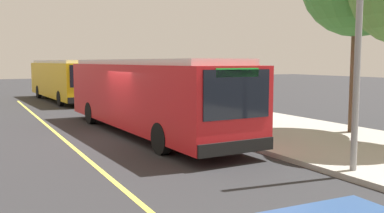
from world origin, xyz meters
name	(u,v)px	position (x,y,z in m)	size (l,w,h in m)	color
ground_plane	(127,138)	(0.00, 0.00, 0.00)	(120.00, 120.00, 0.00)	#2B2B2D
sidewalk_curb	(256,125)	(0.00, 6.00, 0.07)	(44.00, 6.40, 0.15)	#A8A399
lane_stripe_center	(67,143)	(0.00, -2.20, 0.00)	(36.00, 0.14, 0.01)	#E0D64C
transit_bus_main	(146,93)	(-0.54, 1.01, 1.62)	(12.46, 3.07, 2.95)	red
transit_bus_second	(65,79)	(-16.40, 0.88, 1.62)	(11.57, 3.18, 2.95)	gold
bus_shelter	(235,81)	(-2.11, 6.25, 1.92)	(2.90, 1.60, 2.48)	#333338
waiting_bench	(239,108)	(-1.91, 6.36, 0.63)	(1.60, 0.48, 0.95)	brown
route_sign_post	(216,84)	(0.19, 3.80, 1.96)	(0.44, 0.08, 2.80)	#333338
pedestrian_commuter	(199,101)	(-1.28, 3.82, 1.12)	(0.24, 0.40, 1.69)	#282D47
utility_pole	(358,42)	(7.81, 3.29, 3.35)	(0.16, 0.16, 6.40)	gray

